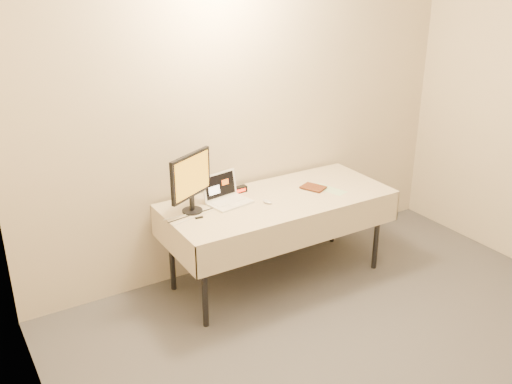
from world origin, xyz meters
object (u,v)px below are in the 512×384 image
laptop (226,196)px  table (278,205)px  book (309,180)px  monitor (191,178)px

laptop → table: bearing=-30.2°
laptop → book: bearing=-23.2°
laptop → book: 0.71m
monitor → book: size_ratio=2.41×
table → monitor: 0.78m
table → laptop: 0.44m
book → laptop: bearing=142.0°
laptop → monitor: 0.37m
table → book: (0.29, -0.02, 0.16)m
table → book: book is taller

